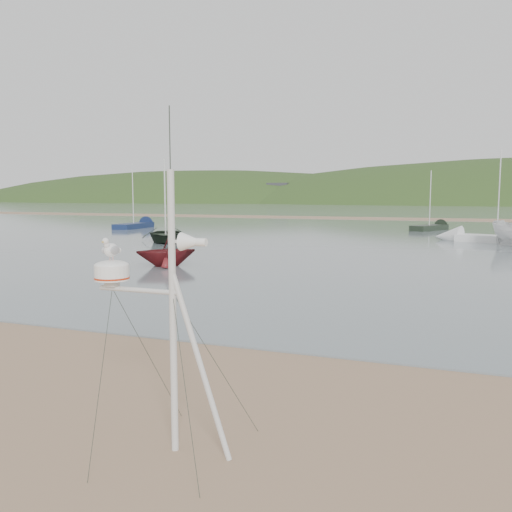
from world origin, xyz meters
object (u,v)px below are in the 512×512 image
(sailboat_dark_mid, at_px, (437,227))
(boat_red, at_px, (166,237))
(sailboat_white_near, at_px, (470,238))
(boat_dark, at_px, (165,206))
(sailboat_blue_near, at_px, (143,225))
(mast_rig, at_px, (168,371))

(sailboat_dark_mid, bearing_deg, boat_red, -108.24)
(sailboat_white_near, bearing_deg, boat_dark, -157.85)
(boat_dark, xyz_separation_m, sailboat_white_near, (20.01, 8.15, -2.24))
(boat_dark, relative_size, sailboat_blue_near, 0.71)
(mast_rig, height_order, sailboat_blue_near, sailboat_blue_near)
(sailboat_white_near, xyz_separation_m, sailboat_dark_mid, (-2.74, 12.89, 0.00))
(mast_rig, relative_size, boat_red, 1.62)
(boat_dark, xyz_separation_m, sailboat_dark_mid, (17.27, 21.03, -2.24))
(sailboat_blue_near, bearing_deg, sailboat_white_near, -11.57)
(boat_red, relative_size, sailboat_blue_near, 0.39)
(boat_dark, distance_m, sailboat_white_near, 21.72)
(boat_red, bearing_deg, mast_rig, -11.11)
(boat_red, xyz_separation_m, sailboat_blue_near, (-17.77, 25.83, -1.11))
(sailboat_blue_near, bearing_deg, boat_dark, -52.49)
(mast_rig, bearing_deg, sailboat_white_near, 83.51)
(boat_dark, height_order, sailboat_white_near, sailboat_white_near)
(boat_red, relative_size, sailboat_dark_mid, 0.45)
(sailboat_white_near, relative_size, sailboat_dark_mid, 1.19)
(boat_red, distance_m, sailboat_white_near, 23.64)
(sailboat_blue_near, xyz_separation_m, sailboat_white_near, (31.17, -6.38, -0.00))
(sailboat_white_near, distance_m, sailboat_dark_mid, 13.17)
(mast_rig, distance_m, boat_red, 18.54)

